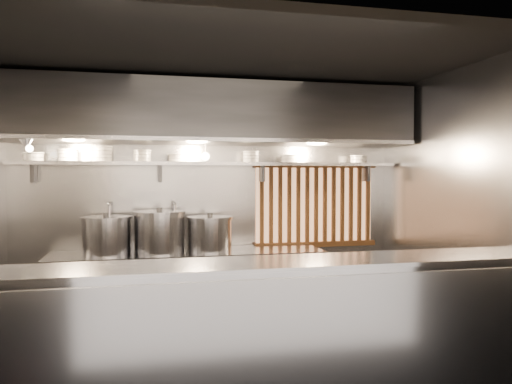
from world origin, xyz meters
name	(u,v)px	position (x,y,z in m)	size (l,w,h in m)	color
floor	(233,367)	(0.00, 0.00, 0.00)	(4.50, 4.50, 0.00)	black
ceiling	(233,57)	(0.00, 0.00, 2.80)	(4.50, 4.50, 0.00)	black
wall_back	(211,204)	(0.00, 1.50, 1.40)	(4.50, 4.50, 0.00)	gray
wall_right	(454,210)	(2.25, 0.00, 1.40)	(3.00, 3.00, 0.00)	gray
serving_counter	(257,340)	(0.00, -0.96, 0.57)	(4.50, 0.56, 1.13)	#95959A
cooking_bench	(189,292)	(-0.30, 1.13, 0.45)	(3.00, 0.70, 0.90)	#95959A
bowl_shelf	(213,164)	(0.00, 1.32, 1.88)	(4.40, 0.34, 0.04)	#95959A
exhaust_hood	(215,114)	(0.00, 1.10, 2.42)	(4.40, 0.81, 0.65)	#2D2D30
wood_screen	(315,205)	(1.30, 1.45, 1.38)	(1.56, 0.09, 1.04)	#E69F67
faucet_left	(110,215)	(-1.15, 1.37, 1.31)	(0.04, 0.30, 0.50)	silver
faucet_right	(174,214)	(-0.45, 1.37, 1.31)	(0.04, 0.30, 0.50)	silver
heat_lamp	(27,143)	(-1.90, 0.85, 2.07)	(0.25, 0.35, 0.20)	#95959A
pendant_bulb	(206,156)	(-0.10, 1.20, 1.96)	(0.09, 0.09, 0.19)	#2D2D30
stock_pot_left	(160,232)	(-0.62, 1.13, 1.13)	(0.76, 0.76, 0.50)	#95959A
stock_pot_mid	(106,235)	(-1.18, 1.10, 1.11)	(0.57, 0.57, 0.45)	#95959A
stock_pot_right	(210,233)	(-0.06, 1.12, 1.10)	(0.63, 0.63, 0.43)	#95959A
bowl_stack_0	(33,157)	(-1.93, 1.32, 1.95)	(0.23, 0.23, 0.09)	silver
bowl_stack_1	(68,155)	(-1.58, 1.32, 1.97)	(0.23, 0.23, 0.13)	silver
bowl_stack_2	(102,154)	(-1.23, 1.32, 1.98)	(0.23, 0.23, 0.17)	silver
bowl_stack_3	(142,156)	(-0.80, 1.32, 1.97)	(0.20, 0.20, 0.13)	silver
bowl_stack_4	(177,158)	(-0.41, 1.32, 1.95)	(0.21, 0.21, 0.09)	silver
bowl_stack_5	(251,157)	(0.45, 1.32, 1.97)	(0.20, 0.20, 0.13)	silver
bowl_stack_6	(289,159)	(0.92, 1.32, 1.95)	(0.21, 0.21, 0.09)	silver
bowl_stack_7	(359,159)	(1.81, 1.32, 1.95)	(0.21, 0.21, 0.09)	silver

